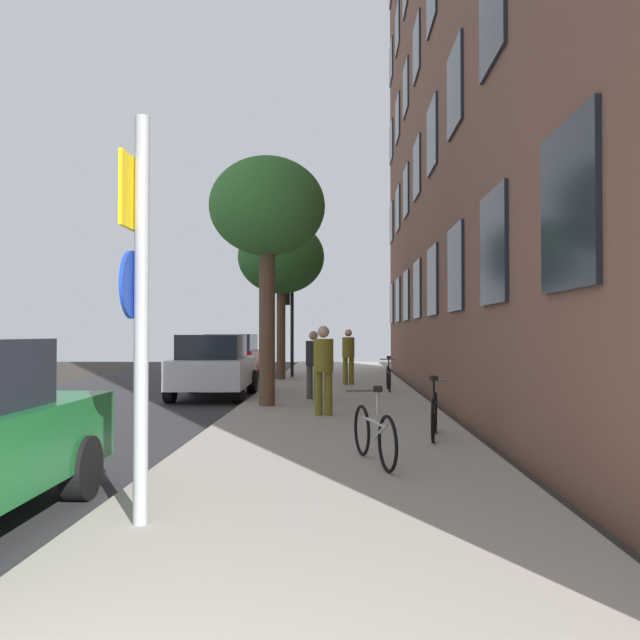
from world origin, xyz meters
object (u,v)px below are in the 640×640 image
bicycle_2 (389,377)px  sign_post (139,295)px  tree_near (267,210)px  pedestrian_2 (348,353)px  bicycle_0 (374,433)px  pedestrian_1 (313,360)px  car_2 (233,356)px  traffic_light (289,311)px  pedestrian_0 (323,364)px  car_1 (214,366)px  bicycle_1 (434,413)px  tree_far (281,258)px

bicycle_2 → sign_post: bearing=-103.5°
tree_near → pedestrian_2: size_ratio=3.22×
bicycle_0 → pedestrian_2: 11.90m
sign_post → pedestrian_1: 10.18m
bicycle_2 → pedestrian_1: pedestrian_1 is taller
pedestrian_1 → tree_near: bearing=-124.3°
tree_near → car_2: bearing=103.6°
sign_post → pedestrian_2: size_ratio=2.01×
bicycle_0 → bicycle_2: bicycle_2 is taller
bicycle_2 → traffic_light: bearing=119.8°
tree_near → pedestrian_1: 3.70m
pedestrian_0 → pedestrian_2: pedestrian_0 is taller
sign_post → pedestrian_0: (1.34, 7.07, -0.91)m
pedestrian_0 → pedestrian_1: size_ratio=1.06×
car_1 → car_2: 7.04m
bicycle_1 → car_2: bearing=111.0°
pedestrian_0 → car_1: (-2.92, 4.26, -0.25)m
bicycle_2 → tree_far: bearing=128.4°
traffic_light → bicycle_0: 15.50m
traffic_light → tree_near: bearing=-88.6°
bicycle_2 → bicycle_0: bearing=-95.2°
tree_far → bicycle_1: size_ratio=3.34×
bicycle_2 → car_1: car_1 is taller
bicycle_0 → pedestrian_2: bearing=90.7°
car_1 → bicycle_2: bearing=12.5°
pedestrian_1 → car_1: 2.89m
bicycle_0 → bicycle_1: size_ratio=1.03×
tree_far → bicycle_0: bearing=-80.3°
bicycle_2 → pedestrian_1: bearing=-130.7°
sign_post → tree_far: (-0.31, 16.46, 2.18)m
pedestrian_2 → car_1: bearing=-138.5°
car_2 → tree_near: bearing=-76.4°
bicycle_1 → car_1: size_ratio=0.40×
traffic_light → pedestrian_2: (2.05, -3.33, -1.38)m
bicycle_0 → pedestrian_1: 7.64m
pedestrian_2 → bicycle_1: bearing=-83.4°
pedestrian_2 → tree_far: bearing=137.4°
bicycle_0 → pedestrian_1: bearing=97.8°
tree_far → pedestrian_2: size_ratio=3.20×
pedestrian_0 → car_2: (-3.59, 11.26, -0.24)m
sign_post → car_2: (-2.25, 18.33, -1.15)m
tree_near → pedestrian_2: bearing=72.3°
traffic_light → car_1: bearing=-102.6°
pedestrian_2 → bicycle_2: bearing=-63.2°
bicycle_0 → bicycle_2: bearing=84.8°
pedestrian_1 → car_2: bearing=111.7°
sign_post → bicycle_0: sign_post is taller
pedestrian_0 → car_1: 5.17m
tree_far → car_1: (-1.26, -5.14, -3.34)m
pedestrian_0 → pedestrian_1: 3.03m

